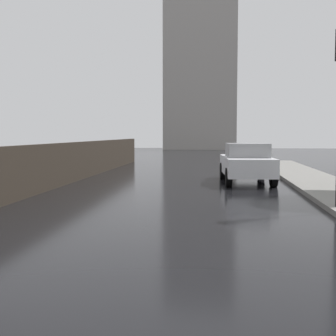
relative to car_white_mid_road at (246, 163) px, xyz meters
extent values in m
cube|color=silver|center=(0.00, 0.04, -0.11)|extent=(1.98, 4.39, 0.67)
cube|color=gray|center=(0.01, -0.16, 0.49)|extent=(1.63, 1.92, 0.52)
cylinder|color=black|center=(-0.88, 1.41, -0.44)|extent=(0.26, 0.68, 0.67)
cylinder|color=black|center=(0.71, 1.51, -0.44)|extent=(0.26, 0.68, 0.67)
cylinder|color=black|center=(-0.71, -1.42, -0.44)|extent=(0.26, 0.68, 0.67)
cylinder|color=black|center=(0.88, -1.33, -0.44)|extent=(0.26, 0.68, 0.67)
cube|color=#9E9993|center=(-2.99, 40.41, 8.88)|extent=(8.86, 9.69, 19.32)
camera|label=1|loc=(-1.16, -17.87, 1.11)|focal=49.14mm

